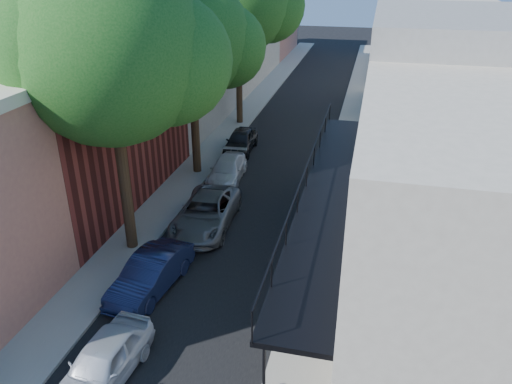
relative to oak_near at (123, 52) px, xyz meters
The scene contains 13 objects.
road_surface 21.52m from the oak_near, 80.32° to the left, with size 6.00×64.00×0.01m, color black.
sidewalk_left 21.24m from the oak_near, 91.84° to the left, with size 2.00×64.00×0.12m, color gray.
sidewalk_right 22.47m from the oak_near, 69.53° to the left, with size 2.00×64.00×0.12m, color gray.
buildings_left 19.65m from the oak_near, 107.78° to the left, with size 10.10×59.10×12.00m.
buildings_right 23.12m from the oak_near, 57.26° to the left, with size 9.80×55.00×10.00m.
oak_near is the anchor object (origin of this frame).
oak_mid 8.01m from the oak_near, 90.37° to the left, with size 6.60×6.00×10.20m.
oak_far 17.01m from the oak_near, 89.96° to the left, with size 7.70×7.00×11.90m.
parked_car_a 10.20m from the oak_near, 74.13° to the right, with size 1.53×3.80×1.30m, color silver.
parked_car_b 7.83m from the oak_near, 60.54° to the right, with size 1.42×4.08×1.35m, color #131B3C.
parked_car_c 7.76m from the oak_near, 47.57° to the left, with size 2.29×4.97×1.38m, color slate.
parked_car_d 10.35m from the oak_near, 78.61° to the left, with size 1.65×4.05×1.18m, color silver.
parked_car_e 13.60m from the oak_near, 84.76° to the left, with size 1.58×3.92×1.33m, color black.
Camera 1 is at (5.21, -5.88, 11.03)m, focal length 35.00 mm.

